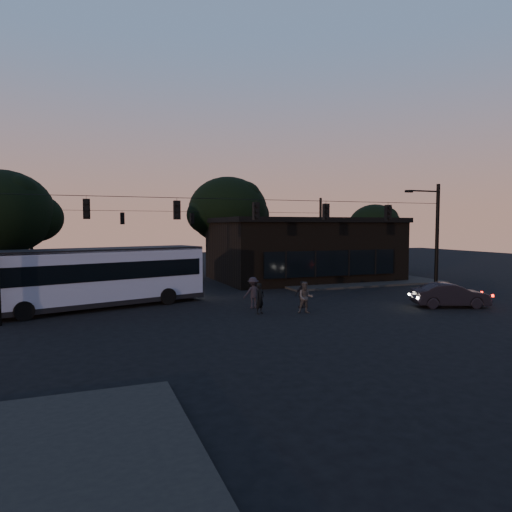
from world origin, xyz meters
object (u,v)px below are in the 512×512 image
object	(u,v)px
pedestrian_b	(305,297)
pedestrian_c	(302,294)
car	(450,295)
building	(303,249)
pedestrian_a	(260,298)
pedestrian_d	(253,293)
bus	(99,275)

from	to	relation	value
pedestrian_b	pedestrian_c	size ratio (longest dim) A/B	1.09
car	pedestrian_c	xyz separation A→B (m)	(-8.16, 2.82, 0.08)
building	car	world-z (taller)	building
pedestrian_c	pedestrian_b	bearing A→B (deg)	65.82
car	pedestrian_a	distance (m)	11.27
pedestrian_b	pedestrian_d	xyz separation A→B (m)	(-2.12, 2.41, 0.04)
pedestrian_a	pedestrian_c	bearing A→B (deg)	-16.24
bus	pedestrian_d	distance (m)	8.89
pedestrian_a	pedestrian_c	world-z (taller)	pedestrian_a
building	car	distance (m)	15.90
pedestrian_c	pedestrian_a	bearing A→B (deg)	11.03
pedestrian_c	pedestrian_d	distance (m)	2.83
car	pedestrian_d	bearing A→B (deg)	90.30
car	pedestrian_a	size ratio (longest dim) A/B	2.56
bus	pedestrian_a	world-z (taller)	bus
pedestrian_a	pedestrian_b	distance (m)	2.47
pedestrian_d	building	bearing A→B (deg)	-130.86
car	bus	bearing A→B (deg)	89.30
car	pedestrian_b	size ratio (longest dim) A/B	2.49
pedestrian_b	pedestrian_c	bearing A→B (deg)	89.58
bus	pedestrian_d	xyz separation A→B (m)	(8.21, -3.25, -1.03)
bus	building	bearing A→B (deg)	10.04
pedestrian_b	pedestrian_d	distance (m)	3.21
pedestrian_b	pedestrian_d	world-z (taller)	pedestrian_d
pedestrian_c	building	bearing A→B (deg)	-120.41
bus	pedestrian_a	distance (m)	9.44
pedestrian_d	pedestrian_a	bearing A→B (deg)	78.29
building	pedestrian_c	xyz separation A→B (m)	(-6.49, -12.86, -1.93)
pedestrian_b	pedestrian_a	bearing A→B (deg)	-175.96
building	pedestrian_d	world-z (taller)	building
pedestrian_b	pedestrian_d	size ratio (longest dim) A/B	0.95
bus	pedestrian_d	bearing A→B (deg)	-38.02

